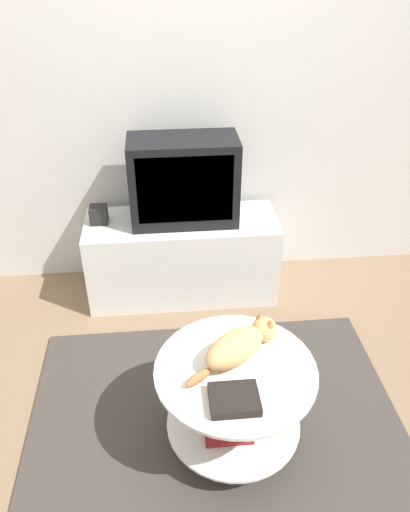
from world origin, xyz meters
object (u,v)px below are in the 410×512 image
object	(u,v)px
tv	(184,181)
speaker	(99,215)
cat	(240,344)
dvd_box	(234,399)

from	to	relation	value
tv	speaker	xyz separation A→B (m)	(-0.54, 0.02, -0.22)
cat	dvd_box	bearing A→B (deg)	-139.34
tv	cat	xyz separation A→B (m)	(0.17, -1.19, -0.26)
dvd_box	speaker	bearing A→B (deg)	114.06
speaker	cat	world-z (taller)	speaker
speaker	dvd_box	size ratio (longest dim) A/B	0.53
speaker	dvd_box	world-z (taller)	speaker
cat	speaker	bearing A→B (deg)	84.40
speaker	cat	distance (m)	1.41
dvd_box	cat	bearing A→B (deg)	77.06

